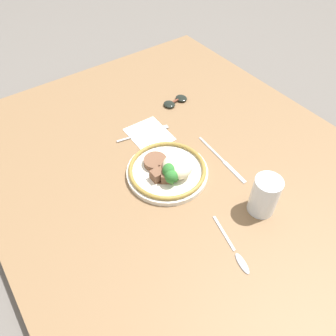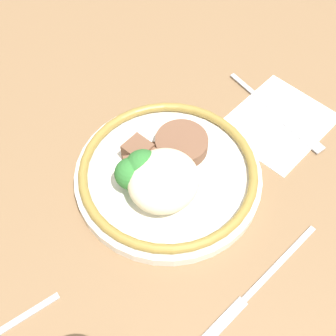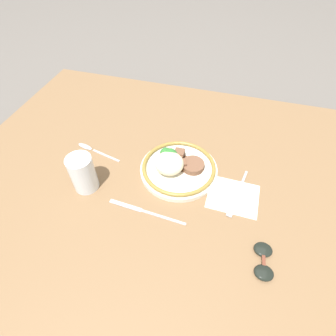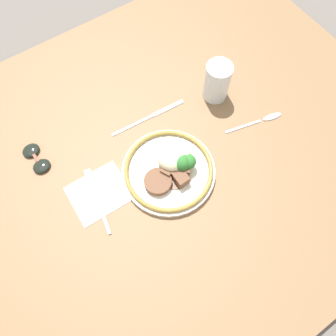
# 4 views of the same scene
# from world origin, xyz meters

# --- Properties ---
(ground_plane) EXTENTS (8.00, 8.00, 0.00)m
(ground_plane) POSITION_xyz_m (0.00, 0.00, 0.00)
(ground_plane) COLOR #5B5651
(dining_table) EXTENTS (1.36, 1.07, 0.04)m
(dining_table) POSITION_xyz_m (0.00, 0.00, 0.02)
(dining_table) COLOR brown
(dining_table) RESTS_ON ground
(napkin) EXTENTS (0.14, 0.12, 0.00)m
(napkin) POSITION_xyz_m (-0.19, -0.00, 0.04)
(napkin) COLOR white
(napkin) RESTS_ON dining_table
(plate) EXTENTS (0.24, 0.24, 0.07)m
(plate) POSITION_xyz_m (-0.01, -0.05, 0.07)
(plate) COLOR silver
(plate) RESTS_ON dining_table
(juice_glass) EXTENTS (0.07, 0.07, 0.11)m
(juice_glass) POSITION_xyz_m (0.23, 0.08, 0.09)
(juice_glass) COLOR orange
(juice_glass) RESTS_ON dining_table
(fork) EXTENTS (0.05, 0.18, 0.00)m
(fork) POSITION_xyz_m (-0.20, 0.00, 0.05)
(fork) COLOR #ADADB2
(fork) RESTS_ON napkin
(knife) EXTENTS (0.23, 0.03, 0.00)m
(knife) POSITION_xyz_m (0.04, 0.12, 0.04)
(knife) COLOR #ADADB2
(knife) RESTS_ON dining_table
(spoon) EXTENTS (0.17, 0.05, 0.01)m
(spoon) POSITION_xyz_m (0.30, -0.07, 0.04)
(spoon) COLOR #ADADB2
(spoon) RESTS_ON dining_table
(sunglasses) EXTENTS (0.05, 0.10, 0.01)m
(sunglasses) POSITION_xyz_m (-0.28, 0.17, 0.05)
(sunglasses) COLOR black
(sunglasses) RESTS_ON dining_table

